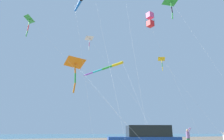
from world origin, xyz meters
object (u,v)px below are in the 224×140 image
at_px(person_adult_flyer, 188,136).
at_px(kite_delta_long_streamer_right, 30,19).
at_px(kite_delta_teal_far_right, 171,1).
at_px(parked_car, 144,140).
at_px(kite_delta_black_fish_shape, 162,59).
at_px(kite_windsock_small_distant, 108,67).
at_px(kite_box_long_streamer_left, 150,20).
at_px(kite_delta_green_low_center, 89,38).
at_px(kite_delta_orange_high_right, 75,63).

bearing_deg(person_adult_flyer, kite_delta_long_streamer_right, -91.31).
height_order(person_adult_flyer, kite_delta_teal_far_right, kite_delta_teal_far_right).
relative_size(parked_car, kite_delta_black_fish_shape, 0.42).
relative_size(person_adult_flyer, kite_delta_black_fish_shape, 0.18).
bearing_deg(kite_windsock_small_distant, kite_box_long_streamer_left, 4.27).
distance_m(kite_delta_green_low_center, kite_delta_teal_far_right, 13.06).
bearing_deg(kite_box_long_streamer_left, person_adult_flyer, 89.98).
bearing_deg(parked_car, kite_box_long_streamer_left, 134.06).
height_order(kite_delta_black_fish_shape, kite_delta_long_streamer_right, kite_delta_black_fish_shape).
xyz_separation_m(kite_delta_green_low_center, kite_delta_long_streamer_right, (10.53, -9.89, -4.79)).
bearing_deg(kite_box_long_streamer_left, kite_delta_teal_far_right, 104.31).
distance_m(kite_delta_black_fish_shape, kite_windsock_small_distant, 7.69).
relative_size(parked_car, person_adult_flyer, 2.37).
distance_m(parked_car, kite_box_long_streamer_left, 15.55).
bearing_deg(parked_car, kite_delta_green_low_center, 169.22).
bearing_deg(person_adult_flyer, kite_delta_orange_high_right, -99.85).
bearing_deg(kite_delta_black_fish_shape, kite_delta_green_low_center, -138.59).
bearing_deg(parked_car, person_adult_flyer, 119.32).
height_order(kite_delta_long_streamer_right, kite_box_long_streamer_left, kite_box_long_streamer_left).
xyz_separation_m(parked_car, kite_box_long_streamer_left, (-5.90, 6.10, 13.02)).
height_order(parked_car, kite_windsock_small_distant, kite_windsock_small_distant).
relative_size(kite_delta_black_fish_shape, kite_delta_orange_high_right, 0.99).
bearing_deg(kite_delta_green_low_center, kite_delta_black_fish_shape, 41.41).
bearing_deg(kite_windsock_small_distant, kite_delta_long_streamer_right, -54.98).
distance_m(kite_delta_long_streamer_right, kite_box_long_streamer_left, 13.23).
relative_size(kite_delta_teal_far_right, kite_delta_orange_high_right, 1.76).
height_order(parked_car, kite_delta_long_streamer_right, kite_delta_long_streamer_right).
bearing_deg(kite_delta_black_fish_shape, kite_windsock_small_distant, -141.04).
height_order(person_adult_flyer, kite_delta_orange_high_right, kite_delta_orange_high_right).
height_order(person_adult_flyer, kite_delta_long_streamer_right, kite_delta_long_streamer_right).
height_order(kite_delta_green_low_center, kite_delta_orange_high_right, kite_delta_green_low_center).
relative_size(parked_car, kite_delta_long_streamer_right, 0.43).
xyz_separation_m(parked_car, kite_delta_long_streamer_right, (-6.30, -6.69, 9.64)).
distance_m(person_adult_flyer, kite_box_long_streamer_left, 13.63).
bearing_deg(kite_box_long_streamer_left, kite_delta_long_streamer_right, -91.76).
relative_size(kite_delta_black_fish_shape, kite_windsock_small_distant, 0.64).
relative_size(kite_delta_teal_far_right, kite_delta_long_streamer_right, 1.80).
bearing_deg(kite_windsock_small_distant, kite_delta_teal_far_right, 37.70).
relative_size(kite_windsock_small_distant, kite_delta_long_streamer_right, 1.58).
distance_m(kite_delta_teal_far_right, kite_delta_orange_high_right, 17.18).
distance_m(kite_windsock_small_distant, kite_box_long_streamer_left, 9.56).
relative_size(person_adult_flyer, kite_delta_long_streamer_right, 0.18).
bearing_deg(kite_delta_orange_high_right, parked_car, 13.22).
distance_m(person_adult_flyer, kite_delta_long_streamer_right, 19.66).
bearing_deg(kite_windsock_small_distant, person_adult_flyer, 29.70).
relative_size(person_adult_flyer, kite_windsock_small_distant, 0.11).
bearing_deg(kite_windsock_small_distant, kite_delta_green_low_center, -132.35).
xyz_separation_m(kite_delta_teal_far_right, kite_delta_orange_high_right, (-0.83, -13.17, -11.00)).
relative_size(kite_delta_black_fish_shape, kite_delta_long_streamer_right, 1.01).
xyz_separation_m(parked_car, person_adult_flyer, (-5.90, 10.51, 0.12)).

